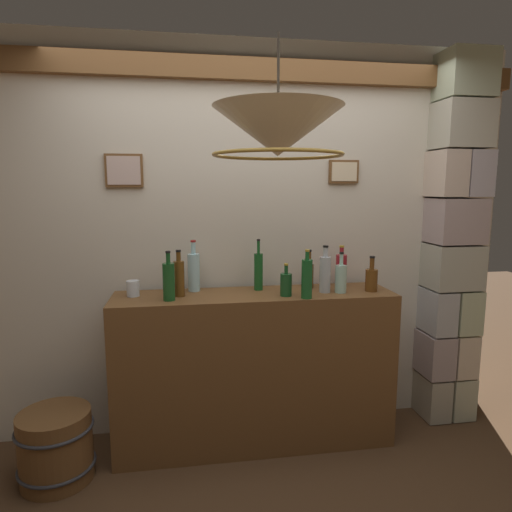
% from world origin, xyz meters
% --- Properties ---
extents(panelled_rear_partition, '(3.65, 0.15, 2.64)m').
position_xyz_m(panelled_rear_partition, '(-0.00, 1.10, 1.39)').
color(panelled_rear_partition, beige).
rests_on(panelled_rear_partition, ground).
extents(stone_pillar, '(0.37, 0.33, 2.57)m').
position_xyz_m(stone_pillar, '(1.44, 0.95, 1.29)').
color(stone_pillar, '#A49D88').
rests_on(stone_pillar, ground).
extents(bar_shelf_unit, '(1.79, 0.43, 1.02)m').
position_xyz_m(bar_shelf_unit, '(0.00, 0.81, 0.51)').
color(bar_shelf_unit, brown).
rests_on(bar_shelf_unit, ground).
extents(liquor_bottle_amaro, '(0.07, 0.07, 0.30)m').
position_xyz_m(liquor_bottle_amaro, '(-0.53, 0.72, 1.14)').
color(liquor_bottle_amaro, '#184E20').
rests_on(liquor_bottle_amaro, bar_shelf_unit).
extents(liquor_bottle_bourbon, '(0.07, 0.07, 0.29)m').
position_xyz_m(liquor_bottle_bourbon, '(-0.47, 0.81, 1.13)').
color(liquor_bottle_bourbon, brown).
rests_on(liquor_bottle_bourbon, bar_shelf_unit).
extents(liquor_bottle_whiskey, '(0.07, 0.07, 0.26)m').
position_xyz_m(liquor_bottle_whiskey, '(0.55, 0.75, 1.11)').
color(liquor_bottle_whiskey, '#AAD3C1').
rests_on(liquor_bottle_whiskey, bar_shelf_unit).
extents(liquor_bottle_rye, '(0.06, 0.06, 0.26)m').
position_xyz_m(liquor_bottle_rye, '(0.39, 0.91, 1.11)').
color(liquor_bottle_rye, brown).
rests_on(liquor_bottle_rye, bar_shelf_unit).
extents(liquor_bottle_sherry, '(0.07, 0.07, 0.21)m').
position_xyz_m(liquor_bottle_sherry, '(0.18, 0.71, 1.09)').
color(liquor_bottle_sherry, '#174921').
rests_on(liquor_bottle_sherry, bar_shelf_unit).
extents(liquor_bottle_scotch, '(0.07, 0.07, 0.30)m').
position_xyz_m(liquor_bottle_scotch, '(0.45, 0.77, 1.14)').
color(liquor_bottle_scotch, '#B6BDC3').
rests_on(liquor_bottle_scotch, bar_shelf_unit).
extents(liquor_bottle_tequila, '(0.07, 0.07, 0.28)m').
position_xyz_m(liquor_bottle_tequila, '(0.61, 0.91, 1.13)').
color(liquor_bottle_tequila, maroon).
rests_on(liquor_bottle_tequila, bar_shelf_unit).
extents(liquor_bottle_mezcal, '(0.08, 0.08, 0.23)m').
position_xyz_m(liquor_bottle_mezcal, '(0.76, 0.75, 1.10)').
color(liquor_bottle_mezcal, brown).
rests_on(liquor_bottle_mezcal, bar_shelf_unit).
extents(liquor_bottle_vodka, '(0.07, 0.07, 0.30)m').
position_xyz_m(liquor_bottle_vodka, '(0.29, 0.64, 1.14)').
color(liquor_bottle_vodka, '#185725').
rests_on(liquor_bottle_vodka, bar_shelf_unit).
extents(liquor_bottle_gin, '(0.08, 0.08, 0.33)m').
position_xyz_m(liquor_bottle_gin, '(-0.38, 0.94, 1.15)').
color(liquor_bottle_gin, '#ABD9E1').
rests_on(liquor_bottle_gin, bar_shelf_unit).
extents(liquor_bottle_vermouth, '(0.06, 0.06, 0.34)m').
position_xyz_m(liquor_bottle_vermouth, '(0.04, 0.90, 1.15)').
color(liquor_bottle_vermouth, '#195521').
rests_on(liquor_bottle_vermouth, bar_shelf_unit).
extents(glass_tumbler_rocks, '(0.08, 0.08, 0.10)m').
position_xyz_m(glass_tumbler_rocks, '(-0.76, 0.86, 1.07)').
color(glass_tumbler_rocks, silver).
rests_on(glass_tumbler_rocks, bar_shelf_unit).
extents(pendant_lamp, '(0.59, 0.59, 0.53)m').
position_xyz_m(pendant_lamp, '(-0.01, 0.07, 1.93)').
color(pendant_lamp, '#EFE5C6').
extents(wooden_barrel, '(0.43, 0.43, 0.41)m').
position_xyz_m(wooden_barrel, '(-1.20, 0.60, 0.21)').
color(wooden_barrel, brown).
rests_on(wooden_barrel, ground).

